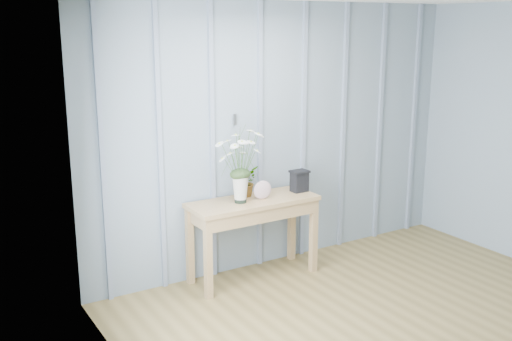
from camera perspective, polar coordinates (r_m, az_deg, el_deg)
room_shell at (r=4.61m, az=11.92°, el=9.73°), size 4.00×4.50×2.50m
sideboard at (r=5.44m, az=-0.28°, el=-3.94°), size 1.20×0.45×0.75m
daisy_vase at (r=5.21m, az=-1.52°, el=1.36°), size 0.47×0.36×0.67m
spider_plant at (r=5.48m, az=-1.05°, el=-1.06°), size 0.32×0.32×0.27m
felt_disc_vessel at (r=5.40m, az=0.62°, el=-1.85°), size 0.18×0.08×0.17m
carved_box at (r=5.65m, az=4.15°, el=-0.98°), size 0.17×0.13×0.20m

